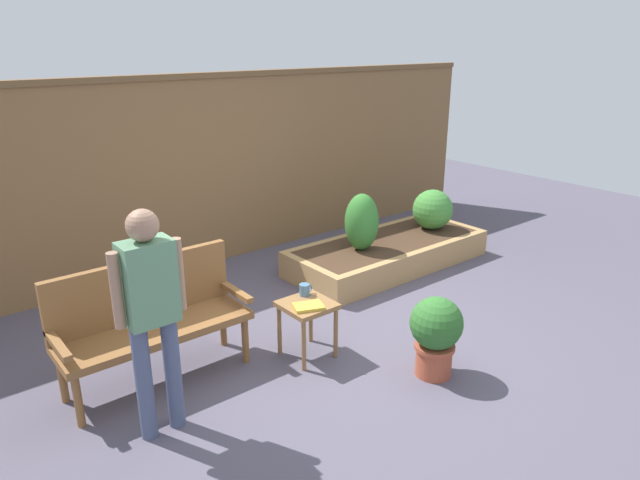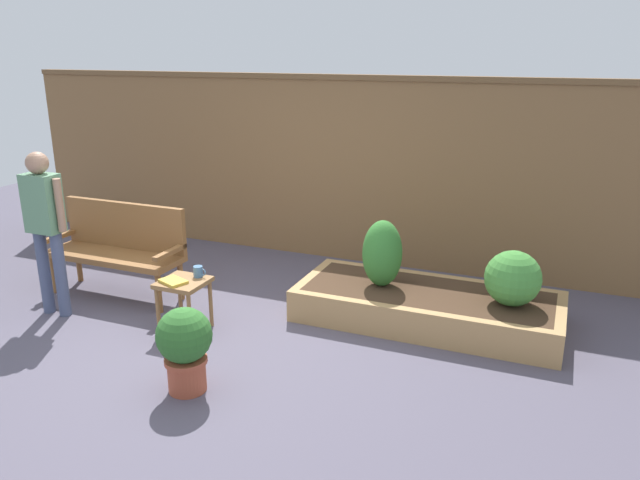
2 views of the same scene
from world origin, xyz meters
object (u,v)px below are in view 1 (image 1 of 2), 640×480
Objects in this scene: book_on_table at (308,306)px; cup_on_table at (305,290)px; garden_bench at (150,313)px; shrub_far_corner at (433,210)px; shrub_near_bench at (362,222)px; potted_boxwood at (436,332)px; side_table at (307,312)px; person_by_bench at (151,305)px.

cup_on_table is at bearing 80.60° from book_on_table.
book_on_table is (1.07, -0.59, -0.05)m from garden_bench.
cup_on_table is at bearing -161.71° from shrub_far_corner.
garden_bench is 2.27× the size of shrub_near_bench.
shrub_far_corner is (1.17, 0.00, -0.07)m from shrub_near_bench.
cup_on_table is 0.20× the size of shrub_near_bench.
cup_on_table is 0.19× the size of potted_boxwood.
side_table is at bearing 124.85° from potted_boxwood.
potted_boxwood is at bearing -62.30° from cup_on_table.
cup_on_table is at bearing -17.56° from garden_bench.
cup_on_table is 1.69m from shrub_near_bench.
potted_boxwood is at bearing -19.48° from person_by_bench.
garden_bench is at bearing -172.71° from shrub_far_corner.
shrub_near_bench is 3.12m from person_by_bench.
side_table is 0.99× the size of shrub_far_corner.
person_by_bench reaches higher than cup_on_table.
book_on_table is at bearing -145.59° from shrub_near_bench.
book_on_table is 1.38m from person_by_bench.
cup_on_table is at bearing 59.28° from side_table.
person_by_bench is at bearing 160.52° from potted_boxwood.
side_table is 2.06× the size of book_on_table.
person_by_bench is at bearing -154.98° from book_on_table.
book_on_table is at bearing -158.60° from shrub_far_corner.
shrub_near_bench is 1.18m from shrub_far_corner.
potted_boxwood is at bearing -138.68° from shrub_far_corner.
person_by_bench reaches higher than side_table.
garden_bench is 11.61× the size of cup_on_table.
book_on_table is 0.37× the size of shrub_near_bench.
side_table is 0.73× the size of potted_boxwood.
person_by_bench reaches higher than garden_bench.
garden_bench reaches higher than side_table.
garden_bench is 2.19m from potted_boxwood.
potted_boxwood is at bearing -38.52° from garden_bench.
cup_on_table is 0.08× the size of person_by_bench.
book_on_table is 2.95m from shrub_far_corner.
garden_bench reaches higher than shrub_far_corner.
potted_boxwood is 2.81m from shrub_far_corner.
person_by_bench reaches higher than book_on_table.
garden_bench is 0.81m from person_by_bench.
cup_on_table is 0.25m from book_on_table.
shrub_far_corner is at bearing 20.27° from side_table.
book_on_table is 0.48× the size of shrub_far_corner.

